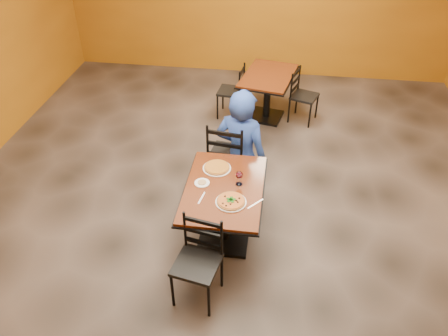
# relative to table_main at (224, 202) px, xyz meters

# --- Properties ---
(floor) EXTENTS (7.00, 8.00, 0.01)m
(floor) POSITION_rel_table_main_xyz_m (0.00, 0.50, -0.56)
(floor) COLOR black
(floor) RESTS_ON ground
(table_main) EXTENTS (0.83, 1.23, 0.75)m
(table_main) POSITION_rel_table_main_xyz_m (0.00, 0.00, 0.00)
(table_main) COLOR #61240F
(table_main) RESTS_ON floor
(table_second) EXTENTS (0.95, 1.22, 0.75)m
(table_second) POSITION_rel_table_main_xyz_m (0.29, 2.78, -0.01)
(table_second) COLOR #61240F
(table_second) RESTS_ON floor
(chair_main_near) EXTENTS (0.48, 0.48, 0.90)m
(chair_main_near) POSITION_rel_table_main_xyz_m (-0.15, -0.80, -0.11)
(chair_main_near) COLOR black
(chair_main_near) RESTS_ON floor
(chair_main_far) EXTENTS (0.51, 0.51, 1.01)m
(chair_main_far) POSITION_rel_table_main_xyz_m (-0.07, 0.94, -0.05)
(chair_main_far) COLOR black
(chair_main_far) RESTS_ON floor
(chair_second_left) EXTENTS (0.42, 0.42, 0.85)m
(chair_second_left) POSITION_rel_table_main_xyz_m (-0.28, 2.78, -0.13)
(chair_second_left) COLOR black
(chair_second_left) RESTS_ON floor
(chair_second_right) EXTENTS (0.48, 0.48, 0.84)m
(chair_second_right) POSITION_rel_table_main_xyz_m (0.87, 2.78, -0.14)
(chair_second_right) COLOR black
(chair_second_right) RESTS_ON floor
(diner) EXTENTS (0.77, 0.62, 1.39)m
(diner) POSITION_rel_table_main_xyz_m (0.08, 0.95, 0.14)
(diner) COLOR #19478C
(diner) RESTS_ON floor
(plate_main) EXTENTS (0.31, 0.31, 0.01)m
(plate_main) POSITION_rel_table_main_xyz_m (0.10, -0.22, 0.20)
(plate_main) COLOR white
(plate_main) RESTS_ON table_main
(pizza_main) EXTENTS (0.28, 0.28, 0.02)m
(pizza_main) POSITION_rel_table_main_xyz_m (0.10, -0.22, 0.21)
(pizza_main) COLOR #991B0B
(pizza_main) RESTS_ON plate_main
(plate_far) EXTENTS (0.31, 0.31, 0.01)m
(plate_far) POSITION_rel_table_main_xyz_m (-0.12, 0.31, 0.20)
(plate_far) COLOR white
(plate_far) RESTS_ON table_main
(pizza_far) EXTENTS (0.28, 0.28, 0.02)m
(pizza_far) POSITION_rel_table_main_xyz_m (-0.12, 0.31, 0.21)
(pizza_far) COLOR gold
(pizza_far) RESTS_ON plate_far
(side_plate) EXTENTS (0.16, 0.16, 0.01)m
(side_plate) POSITION_rel_table_main_xyz_m (-0.24, 0.04, 0.20)
(side_plate) COLOR white
(side_plate) RESTS_ON table_main
(dip) EXTENTS (0.09, 0.09, 0.01)m
(dip) POSITION_rel_table_main_xyz_m (-0.24, 0.04, 0.21)
(dip) COLOR tan
(dip) RESTS_ON side_plate
(wine_glass) EXTENTS (0.08, 0.08, 0.18)m
(wine_glass) POSITION_rel_table_main_xyz_m (0.15, 0.07, 0.28)
(wine_glass) COLOR white
(wine_glass) RESTS_ON table_main
(fork) EXTENTS (0.05, 0.19, 0.00)m
(fork) POSITION_rel_table_main_xyz_m (-0.20, -0.20, 0.20)
(fork) COLOR silver
(fork) RESTS_ON table_main
(knife) EXTENTS (0.15, 0.17, 0.00)m
(knife) POSITION_rel_table_main_xyz_m (0.34, -0.21, 0.20)
(knife) COLOR silver
(knife) RESTS_ON table_main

